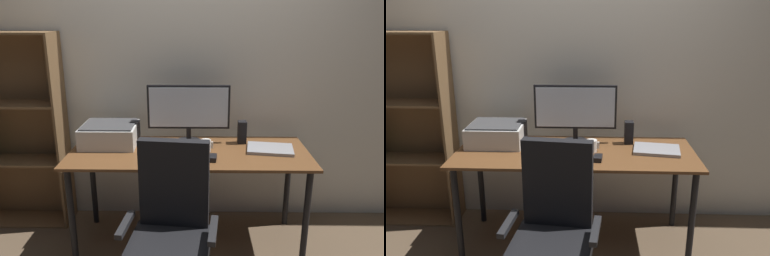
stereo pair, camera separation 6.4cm
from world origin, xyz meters
TOP-DOWN VIEW (x-y plane):
  - ground_plane at (0.00, 0.00)m, footprint 12.00×12.00m
  - back_wall at (0.00, 0.50)m, footprint 6.40×0.10m
  - desk at (0.00, 0.00)m, footprint 1.69×0.67m
  - monitor at (-0.01, 0.19)m, footprint 0.61×0.20m
  - keyboard at (-0.04, -0.19)m, footprint 0.29×0.12m
  - mouse at (0.16, -0.17)m, footprint 0.07×0.10m
  - coffee_mug at (0.12, 0.00)m, footprint 0.09×0.08m
  - laptop at (0.58, 0.03)m, footprint 0.35×0.27m
  - speaker_left at (-0.41, 0.18)m, footprint 0.06×0.07m
  - speaker_right at (0.39, 0.18)m, footprint 0.06×0.07m
  - printer at (-0.59, 0.13)m, footprint 0.40×0.34m
  - office_chair at (-0.09, -0.68)m, footprint 0.55×0.54m
  - bookshelf at (-1.40, 0.33)m, footprint 0.76×0.28m

SIDE VIEW (x-z plane):
  - ground_plane at x=0.00m, z-range 0.00..0.00m
  - office_chair at x=-0.09m, z-range -0.05..0.96m
  - desk at x=0.00m, z-range 0.29..1.03m
  - keyboard at x=-0.04m, z-range 0.74..0.76m
  - laptop at x=0.58m, z-range 0.74..0.76m
  - mouse at x=0.16m, z-range 0.74..0.77m
  - bookshelf at x=-1.40m, z-range -0.01..1.54m
  - coffee_mug at x=0.12m, z-range 0.74..0.83m
  - printer at x=-0.59m, z-range 0.74..0.90m
  - speaker_left at x=-0.41m, z-range 0.74..0.91m
  - speaker_right at x=0.39m, z-range 0.74..0.91m
  - monitor at x=-0.01m, z-range 0.77..1.21m
  - back_wall at x=0.00m, z-range 0.00..2.60m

